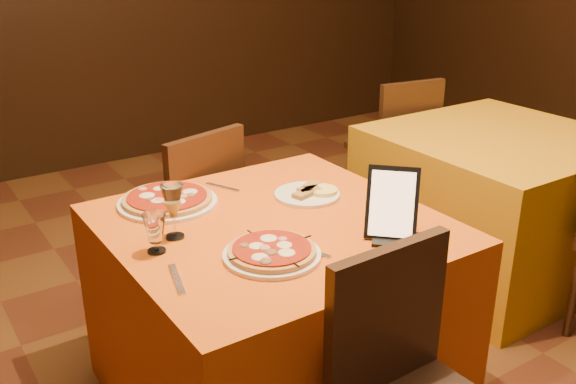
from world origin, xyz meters
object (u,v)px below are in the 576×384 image
pizza_near (272,253)px  pizza_far (167,200)px  side_table (493,203)px  main_table (274,314)px  water_glass (155,233)px  chair_main_far (182,221)px  wine_glass (173,211)px  chair_side_far (390,148)px  tablet (392,203)px

pizza_near → pizza_far: 0.58m
side_table → pizza_far: pizza_far is taller
main_table → water_glass: water_glass is taller
chair_main_far → pizza_far: size_ratio=2.46×
wine_glass → side_table: bearing=5.4°
chair_side_far → water_glass: chair_side_far is taller
pizza_near → water_glass: (-0.29, 0.23, 0.05)m
chair_main_far → wine_glass: wine_glass is taller
main_table → side_table: (1.53, 0.26, 0.00)m
water_glass → tablet: 0.77m
chair_side_far → tablet: tablet is taller
tablet → chair_main_far: bearing=148.7°
chair_side_far → tablet: 1.92m
main_table → pizza_near: bearing=-123.1°
pizza_far → chair_side_far: bearing=21.9°
side_table → pizza_near: 1.78m
pizza_near → pizza_far: (-0.10, 0.57, 0.00)m
pizza_near → tablet: 0.43m
main_table → water_glass: size_ratio=8.46×
wine_glass → water_glass: wine_glass is taller
side_table → pizza_near: bearing=-164.2°
main_table → side_table: bearing=9.5°
tablet → chair_side_far: bearing=92.5°
main_table → tablet: bearing=-49.3°
main_table → pizza_far: 0.58m
main_table → water_glass: bearing=178.1°
chair_main_far → wine_glass: 0.88m
main_table → pizza_far: size_ratio=2.97×
pizza_near → water_glass: water_glass is taller
chair_main_far → chair_side_far: 1.56m
main_table → wine_glass: (-0.34, 0.08, 0.47)m
wine_glass → tablet: tablet is taller
pizza_far → tablet: tablet is taller
chair_side_far → wine_glass: 2.15m
main_table → pizza_near: 0.47m
main_table → pizza_far: pizza_far is taller
water_glass → chair_side_far: bearing=28.2°
chair_side_far → tablet: (-1.27, -1.38, 0.41)m
pizza_near → wine_glass: size_ratio=1.63×
side_table → pizza_far: 1.82m
pizza_near → tablet: bearing=-12.6°
side_table → main_table: bearing=-170.5°
side_table → wine_glass: bearing=-174.6°
chair_side_far → wine_glass: size_ratio=4.79×
side_table → wine_glass: (-1.87, -0.18, 0.47)m
main_table → tablet: tablet is taller
wine_glass → pizza_far: bearing=71.0°
pizza_far → wine_glass: (-0.09, -0.28, 0.08)m
chair_side_far → pizza_far: size_ratio=2.46×
water_glass → wine_glass: bearing=35.1°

